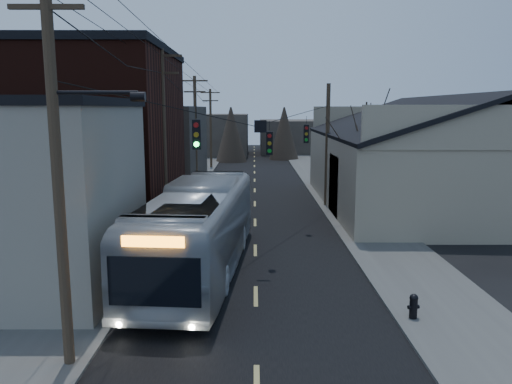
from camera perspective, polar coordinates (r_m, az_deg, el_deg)
road_surface at (r=40.00m, az=-0.15°, el=-0.28°), size 9.00×110.00×0.02m
sidewalk_left at (r=40.50m, az=-9.38°, el=-0.21°), size 4.00×110.00×0.12m
sidewalk_right at (r=40.53m, az=9.08°, el=-0.20°), size 4.00×110.00×0.12m
building_clapboard at (r=20.73m, az=-25.76°, el=-0.64°), size 8.00×8.00×7.00m
building_brick at (r=31.10m, az=-18.97°, el=5.66°), size 10.00×12.00×10.00m
building_left_far at (r=46.50m, az=-12.00°, el=5.22°), size 9.00×14.00×7.00m
warehouse at (r=37.04m, az=20.43°, el=2.53°), size 16.16×20.60×7.73m
building_far_left at (r=74.75m, az=-4.83°, el=6.56°), size 10.00×12.00×6.00m
building_far_right at (r=79.85m, az=4.86°, el=6.38°), size 12.00×14.00×5.00m
bare_tree at (r=30.31m, az=12.29°, el=3.21°), size 0.40×0.40×7.20m
utility_lines at (r=33.75m, az=-5.46°, el=6.31°), size 11.24×45.28×10.50m
bus at (r=20.95m, az=-6.55°, el=-4.21°), size 4.26×13.62×3.73m
parked_car at (r=43.52m, az=-5.83°, el=1.29°), size 1.78×3.92×1.25m
fire_hydrant at (r=17.24m, az=17.56°, el=-12.23°), size 0.39×0.28×0.82m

